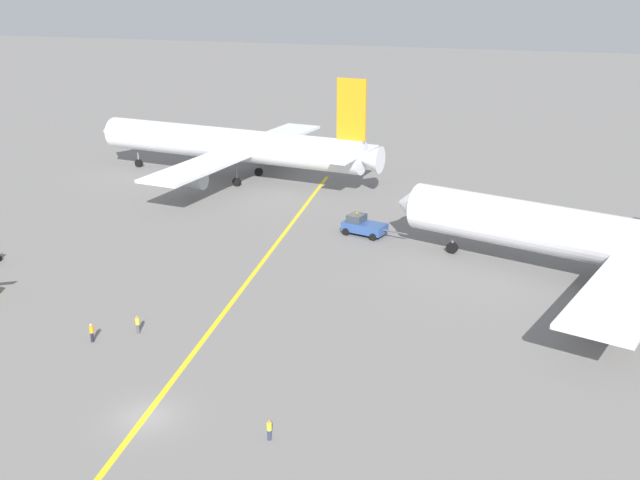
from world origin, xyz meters
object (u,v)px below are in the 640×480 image
ground_crew_wing_walker_right (138,324)px  ground_crew_marshaller_foreground (92,332)px  airliner_at_gate_left (232,145)px  airliner_being_pushed (633,246)px  ground_crew_ramp_agent_by_cones (269,430)px  pushback_tug (363,226)px

ground_crew_wing_walker_right → ground_crew_marshaller_foreground: bearing=-137.1°
airliner_at_gate_left → airliner_being_pushed: 63.11m
ground_crew_marshaller_foreground → ground_crew_ramp_agent_by_cones: size_ratio=1.12×
ground_crew_ramp_agent_by_cones → ground_crew_marshaller_foreground: bearing=156.8°
airliner_at_gate_left → pushback_tug: size_ratio=5.89×
ground_crew_marshaller_foreground → airliner_being_pushed: bearing=30.7°
airliner_at_gate_left → ground_crew_wing_walker_right: size_ratio=28.71×
pushback_tug → ground_crew_ramp_agent_by_cones: 44.17m
ground_crew_wing_walker_right → ground_crew_ramp_agent_by_cones: bearing=-33.3°
ground_crew_ramp_agent_by_cones → pushback_tug: bearing=96.8°
ground_crew_wing_walker_right → ground_crew_ramp_agent_by_cones: (17.32, -11.38, -0.11)m
airliner_being_pushed → ground_crew_ramp_agent_by_cones: (-24.83, -35.45, -4.08)m
ground_crew_marshaller_foreground → ground_crew_ramp_agent_by_cones: ground_crew_marshaller_foreground is taller
airliner_at_gate_left → ground_crew_wing_walker_right: (14.47, -51.93, -4.52)m
airliner_being_pushed → airliner_at_gate_left: bearing=153.8°
airliner_at_gate_left → ground_crew_wing_walker_right: airliner_at_gate_left is taller
pushback_tug → ground_crew_marshaller_foreground: pushback_tug is taller
ground_crew_wing_walker_right → pushback_tug: bearing=69.6°
pushback_tug → ground_crew_marshaller_foreground: (-15.02, -35.19, -0.25)m
airliner_at_gate_left → airliner_being_pushed: size_ratio=0.98×
airliner_at_gate_left → ground_crew_wing_walker_right: 54.09m
airliner_at_gate_left → ground_crew_marshaller_foreground: size_ratio=28.81×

